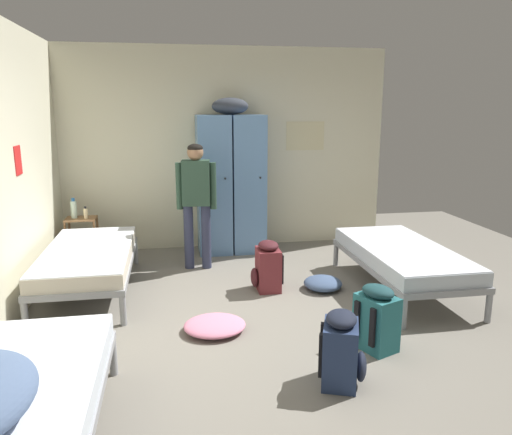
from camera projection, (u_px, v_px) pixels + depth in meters
name	position (u px, v px, depth m)	size (l,w,h in m)	color
ground_plane	(261.00, 325.00, 4.51)	(8.66, 8.66, 0.00)	slate
room_backdrop	(127.00, 163.00, 5.20)	(4.54, 5.47, 2.75)	beige
locker_bank	(231.00, 181.00, 6.64)	(0.90, 0.55, 2.07)	#5B84B2
shelf_unit	(82.00, 235.00, 6.31)	(0.38, 0.30, 0.57)	brown
bed_right	(402.00, 256.00, 5.30)	(0.90, 1.90, 0.49)	gray
bed_left_rear	(89.00, 258.00, 5.24)	(0.90, 1.90, 0.49)	gray
bed_left_front	(11.00, 407.00, 2.64)	(0.90, 1.90, 0.49)	gray
person_traveler	(196.00, 194.00, 5.92)	(0.48, 0.23, 1.53)	#2D334C
water_bottle	(74.00, 209.00, 6.24)	(0.08, 0.08, 0.26)	silver
lotion_bottle	(86.00, 213.00, 6.22)	(0.05, 0.05, 0.16)	beige
backpack_maroon	(267.00, 267.00, 5.33)	(0.34, 0.32, 0.55)	maroon
backpack_teal	(377.00, 319.00, 4.02)	(0.40, 0.39, 0.55)	#23666B
backpack_navy	(342.00, 350.00, 3.50)	(0.40, 0.38, 0.55)	navy
clothes_pile_pink	(215.00, 325.00, 4.38)	(0.55, 0.51, 0.11)	pink
clothes_pile_denim	(323.00, 283.00, 5.38)	(0.42, 0.42, 0.14)	#42567A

